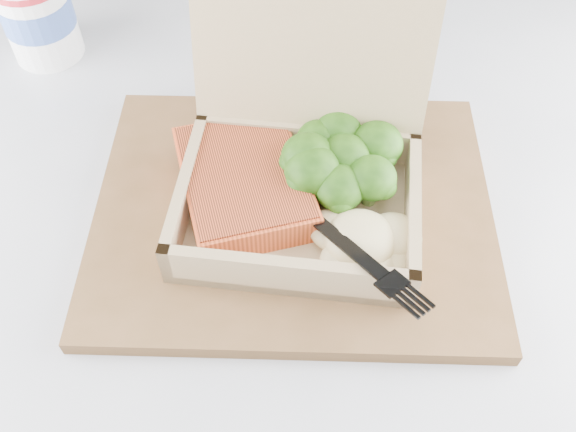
{
  "coord_description": "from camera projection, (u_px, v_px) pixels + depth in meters",
  "views": [
    {
      "loc": [
        0.44,
        0.09,
        1.24
      ],
      "look_at": [
        0.47,
        0.42,
        0.8
      ],
      "focal_mm": 40.0,
      "sensor_mm": 36.0,
      "label": 1
    }
  ],
  "objects": [
    {
      "name": "cafe_table",
      "position": [
        258.0,
        356.0,
        0.73
      ],
      "size": [
        0.97,
        0.97,
        0.76
      ],
      "rotation": [
        0.0,
        0.0,
        -0.11
      ],
      "color": "black",
      "rests_on": "floor"
    },
    {
      "name": "serving_tray",
      "position": [
        294.0,
        211.0,
        0.6
      ],
      "size": [
        0.4,
        0.33,
        0.02
      ],
      "primitive_type": "cube",
      "rotation": [
        0.0,
        0.0,
        -0.11
      ],
      "color": "brown",
      "rests_on": "cafe_table"
    },
    {
      "name": "takeout_container",
      "position": [
        303.0,
        156.0,
        0.56
      ],
      "size": [
        0.25,
        0.24,
        0.2
      ],
      "rotation": [
        0.0,
        0.0,
        -0.21
      ],
      "color": "tan",
      "rests_on": "serving_tray"
    },
    {
      "name": "salmon_fillet",
      "position": [
        244.0,
        182.0,
        0.58
      ],
      "size": [
        0.13,
        0.16,
        0.03
      ],
      "primitive_type": "cube",
      "rotation": [
        0.0,
        0.0,
        0.17
      ],
      "color": "#E15E2C",
      "rests_on": "takeout_container"
    },
    {
      "name": "broccoli_pile",
      "position": [
        344.0,
        164.0,
        0.58
      ],
      "size": [
        0.12,
        0.12,
        0.04
      ],
      "primitive_type": null,
      "color": "#3D7B1B",
      "rests_on": "takeout_container"
    },
    {
      "name": "mashed_potatoes",
      "position": [
        360.0,
        239.0,
        0.53
      ],
      "size": [
        0.1,
        0.08,
        0.03
      ],
      "primitive_type": "ellipsoid",
      "color": "beige",
      "rests_on": "takeout_container"
    },
    {
      "name": "plastic_fork",
      "position": [
        323.0,
        223.0,
        0.53
      ],
      "size": [
        0.1,
        0.14,
        0.02
      ],
      "rotation": [
        0.0,
        0.0,
        3.71
      ],
      "color": "black",
      "rests_on": "mashed_potatoes"
    },
    {
      "name": "paper_cup",
      "position": [
        37.0,
        13.0,
        0.71
      ],
      "size": [
        0.08,
        0.08,
        0.1
      ],
      "color": "white",
      "rests_on": "cafe_table"
    },
    {
      "name": "receipt",
      "position": [
        308.0,
        84.0,
        0.71
      ],
      "size": [
        0.1,
        0.15,
        0.0
      ],
      "primitive_type": "cube",
      "rotation": [
        0.0,
        0.0,
        -0.15
      ],
      "color": "white",
      "rests_on": "cafe_table"
    }
  ]
}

